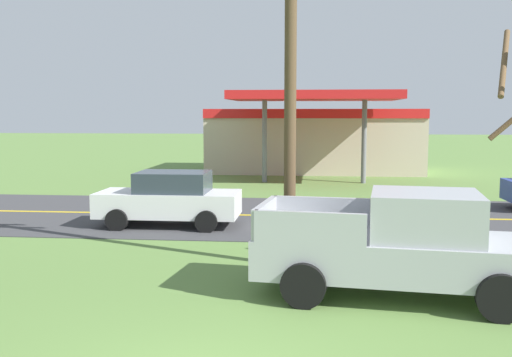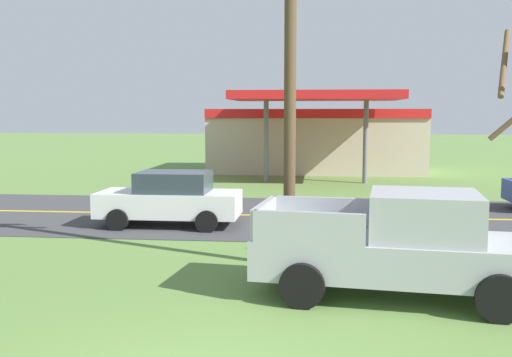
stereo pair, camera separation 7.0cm
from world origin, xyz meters
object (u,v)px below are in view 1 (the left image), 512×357
object	(u,v)px
gas_station	(314,138)
pickup_silver_parked_on_lawn	(402,246)
utility_pole	(291,55)
car_white_far_lane	(170,199)

from	to	relation	value
gas_station	pickup_silver_parked_on_lawn	bearing A→B (deg)	-86.06
gas_station	pickup_silver_parked_on_lawn	world-z (taller)	gas_station
utility_pole	car_white_far_lane	size ratio (longest dim) A/B	2.04
utility_pole	pickup_silver_parked_on_lawn	distance (m)	4.70
utility_pole	gas_station	xyz separation A→B (m)	(0.52, 21.54, -2.66)
gas_station	pickup_silver_parked_on_lawn	size ratio (longest dim) A/B	2.22
car_white_far_lane	gas_station	bearing A→B (deg)	76.10
pickup_silver_parked_on_lawn	car_white_far_lane	bearing A→B (deg)	133.03
pickup_silver_parked_on_lawn	utility_pole	bearing A→B (deg)	136.28
pickup_silver_parked_on_lawn	car_white_far_lane	world-z (taller)	pickup_silver_parked_on_lawn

